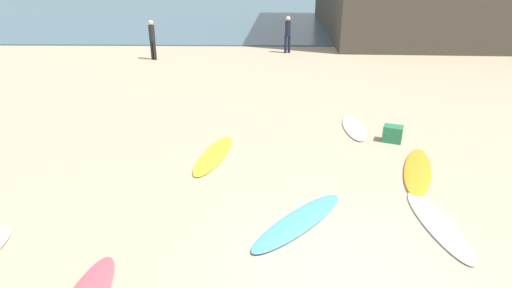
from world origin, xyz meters
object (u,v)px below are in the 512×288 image
object	(u,v)px
surfboard_1	(418,171)
beachgoer_mid	(152,38)
surfboard_3	(438,224)
beachgoer_near	(288,32)
beach_cooler	(393,134)
surfboard_4	(354,127)
surfboard_5	(214,155)
surfboard_7	(299,221)

from	to	relation	value
surfboard_1	beachgoer_mid	bearing A→B (deg)	-34.14
surfboard_3	beachgoer_mid	bearing A→B (deg)	-64.39
beachgoer_near	beach_cooler	world-z (taller)	beachgoer_near
surfboard_4	surfboard_5	world-z (taller)	surfboard_4
surfboard_7	beach_cooler	bearing A→B (deg)	95.55
beachgoer_near	beachgoer_mid	size ratio (longest dim) A/B	1.00
beachgoer_near	beachgoer_mid	xyz separation A→B (m)	(-6.55, -1.84, -0.00)
surfboard_1	surfboard_4	distance (m)	2.80
surfboard_5	beach_cooler	bearing A→B (deg)	-155.30
surfboard_3	surfboard_7	world-z (taller)	surfboard_7
surfboard_3	surfboard_4	bearing A→B (deg)	-89.15
surfboard_1	surfboard_5	bearing A→B (deg)	10.23
surfboard_3	surfboard_5	distance (m)	5.03
surfboard_1	surfboard_4	xyz separation A→B (m)	(-0.84, 2.68, -0.01)
beachgoer_mid	surfboard_4	bearing A→B (deg)	-12.36
surfboard_4	beach_cooler	xyz separation A→B (m)	(0.77, -0.93, 0.17)
surfboard_4	beach_cooler	distance (m)	1.22
surfboard_1	beachgoer_mid	size ratio (longest dim) A/B	1.33
beach_cooler	beachgoer_mid	bearing A→B (deg)	130.28
surfboard_4	beachgoer_mid	size ratio (longest dim) A/B	1.10
surfboard_1	surfboard_5	distance (m)	4.59
surfboard_3	surfboard_7	size ratio (longest dim) A/B	0.93
surfboard_3	beach_cooler	size ratio (longest dim) A/B	4.76
surfboard_5	beachgoer_mid	xyz separation A→B (m)	(-4.18, 11.18, 1.01)
surfboard_3	beachgoer_near	distance (m)	15.94
surfboard_3	surfboard_5	bearing A→B (deg)	-38.97
surfboard_7	beach_cooler	size ratio (longest dim) A/B	5.11
surfboard_3	beachgoer_mid	distance (m)	16.31
surfboard_1	surfboard_5	xyz separation A→B (m)	(-4.52, 0.76, -0.01)
surfboard_4	beachgoer_near	bearing A→B (deg)	98.47
surfboard_3	beachgoer_near	world-z (taller)	beachgoer_near
surfboard_1	surfboard_7	world-z (taller)	surfboard_1
surfboard_7	beachgoer_mid	world-z (taller)	beachgoer_mid
surfboard_7	beachgoer_mid	xyz separation A→B (m)	(-5.97, 13.94, 1.00)
surfboard_5	surfboard_7	size ratio (longest dim) A/B	0.97
beachgoer_near	surfboard_7	bearing A→B (deg)	-111.28
surfboard_5	beachgoer_mid	bearing A→B (deg)	-57.34
surfboard_3	surfboard_5	xyz separation A→B (m)	(-4.19, 2.79, 0.00)
surfboard_3	beachgoer_near	size ratio (longest dim) A/B	1.21
surfboard_1	surfboard_5	world-z (taller)	surfboard_1
surfboard_1	beach_cooler	xyz separation A→B (m)	(-0.07, 1.75, 0.17)
surfboard_1	beach_cooler	distance (m)	1.76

